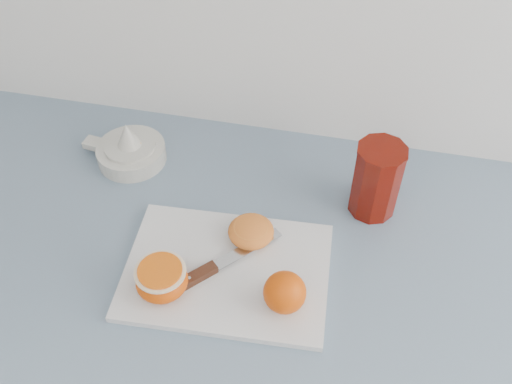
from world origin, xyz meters
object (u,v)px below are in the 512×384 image
counter (229,361)px  citrus_juicer (130,150)px  cutting_board (227,271)px  half_orange (162,279)px  red_tumbler (376,182)px

counter → citrus_juicer: citrus_juicer is taller
cutting_board → half_orange: half_orange is taller
counter → cutting_board: size_ratio=7.41×
counter → red_tumbler: size_ratio=17.24×
half_orange → citrus_juicer: bearing=119.8°
counter → red_tumbler: red_tumbler is taller
half_orange → red_tumbler: bearing=39.6°
cutting_board → red_tumbler: size_ratio=2.33×
counter → citrus_juicer: 0.54m
cutting_board → citrus_juicer: bearing=138.1°
cutting_board → red_tumbler: 0.29m
cutting_board → red_tumbler: (0.22, 0.19, 0.06)m
citrus_juicer → half_orange: bearing=-60.2°
cutting_board → half_orange: bearing=-146.6°
cutting_board → counter: bearing=112.9°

